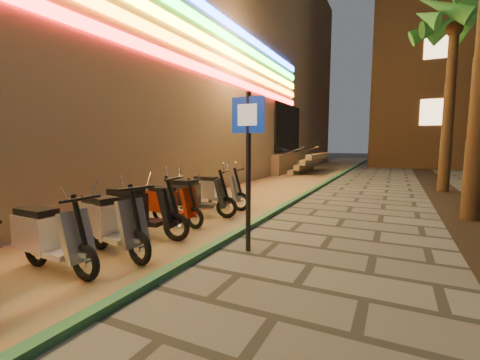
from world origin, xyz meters
The scene contains 12 objects.
ground centered at (0.00, 0.00, 0.00)m, with size 120.00×120.00×0.00m, color #474442.
parking_strip centered at (-2.60, 10.00, 0.01)m, with size 3.40×60.00×0.01m, color #8C7251.
green_curb centered at (-0.90, 10.00, 0.05)m, with size 0.18×60.00×0.10m, color #26653F.
mall_building centered at (-15.47, 10.02, 7.48)m, with size 24.23×44.00×15.00m.
palm_d centered at (3.60, 12.00, 5.94)m, with size 2.97×3.02×7.16m.
pedestrian_sign centered at (-0.30, 2.64, 1.74)m, with size 0.59×0.11×2.69m.
scooter_4 centered at (-2.54, 0.59, 0.51)m, with size 1.67×0.58×1.18m.
scooter_5 centered at (-2.32, 1.49, 0.54)m, with size 1.76×0.81×1.24m.
scooter_6 centered at (-2.59, 2.44, 0.54)m, with size 1.79×0.70×1.25m.
scooter_7 centered at (-2.68, 3.53, 0.48)m, with size 1.57×0.60×1.10m.
scooter_8 centered at (-2.58, 4.41, 0.53)m, with size 1.72×0.88×1.22m.
scooter_9 centered at (-2.64, 5.48, 0.52)m, with size 1.69×0.59×1.19m.
Camera 1 is at (1.92, -2.25, 1.85)m, focal length 24.00 mm.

